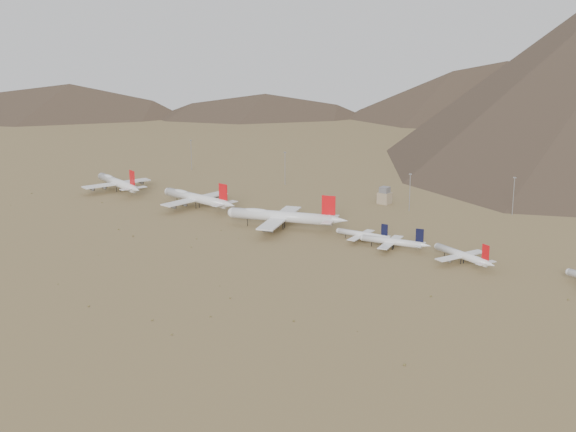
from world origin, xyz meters
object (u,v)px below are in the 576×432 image
Objects in this scene: control_tower at (385,196)px; widebody_centre at (196,198)px; widebody_west at (117,183)px; narrowbody_a at (364,235)px; narrowbody_b at (394,242)px; widebody_east at (282,216)px.

widebody_centre is at bearing -137.77° from control_tower.
widebody_west is 198.08m from control_tower.
widebody_centre is at bearing 15.50° from widebody_west.
widebody_west is 1.77× the size of narrowbody_a.
control_tower is (178.70, 85.45, -1.63)m from widebody_west.
narrowbody_b reaches higher than narrowbody_a.
narrowbody_a is (54.76, 6.43, -3.96)m from widebody_east.
widebody_centre is 156.09m from narrowbody_b.
widebody_centre is at bearing 174.77° from narrowbody_a.
widebody_west reaches higher than control_tower.
control_tower is (17.65, 95.29, -2.64)m from widebody_east.
narrowbody_b is 110.02m from control_tower.
widebody_centre is 1.87× the size of narrowbody_a.
control_tower is at bearing 42.66° from widebody_west.
widebody_centre is at bearing 155.32° from widebody_east.
widebody_west is 0.88× the size of widebody_east.
widebody_centre is 130.58m from control_tower.
control_tower is at bearing 60.28° from widebody_east.
widebody_centre reaches higher than narrowbody_a.
widebody_centre is (82.01, -2.30, 0.18)m from widebody_west.
narrowbody_b is (22.20, -3.80, 0.50)m from narrowbody_a.
narrowbody_b is at bearing -14.45° from narrowbody_a.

